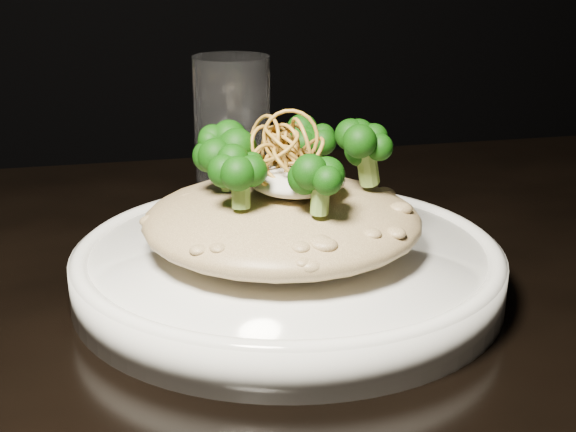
# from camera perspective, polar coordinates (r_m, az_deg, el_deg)

# --- Properties ---
(table) EXTENTS (1.10, 0.80, 0.75)m
(table) POSITION_cam_1_polar(r_m,az_deg,el_deg) (0.60, 7.27, -12.86)
(table) COLOR black
(table) RESTS_ON ground
(plate) EXTENTS (0.30, 0.30, 0.03)m
(plate) POSITION_cam_1_polar(r_m,az_deg,el_deg) (0.56, 0.00, -3.80)
(plate) COLOR white
(plate) RESTS_ON table
(risotto) EXTENTS (0.19, 0.19, 0.04)m
(risotto) POSITION_cam_1_polar(r_m,az_deg,el_deg) (0.55, -0.42, -0.30)
(risotto) COLOR brown
(risotto) RESTS_ON plate
(broccoli) EXTENTS (0.13, 0.13, 0.05)m
(broccoli) POSITION_cam_1_polar(r_m,az_deg,el_deg) (0.54, 0.44, 4.32)
(broccoli) COLOR black
(broccoli) RESTS_ON risotto
(cheese) EXTENTS (0.07, 0.07, 0.02)m
(cheese) POSITION_cam_1_polar(r_m,az_deg,el_deg) (0.54, 0.65, 2.61)
(cheese) COLOR silver
(cheese) RESTS_ON risotto
(shallots) EXTENTS (0.05, 0.05, 0.03)m
(shallots) POSITION_cam_1_polar(r_m,az_deg,el_deg) (0.53, -0.34, 5.31)
(shallots) COLOR brown
(shallots) RESTS_ON cheese
(drinking_glass) EXTENTS (0.08, 0.08, 0.13)m
(drinking_glass) POSITION_cam_1_polar(r_m,az_deg,el_deg) (0.78, -3.98, 6.55)
(drinking_glass) COLOR white
(drinking_glass) RESTS_ON table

